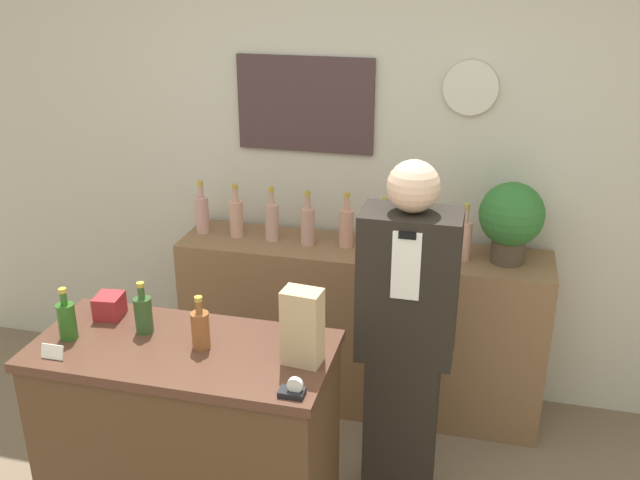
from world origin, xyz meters
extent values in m
cube|color=beige|center=(0.00, 2.00, 1.35)|extent=(5.20, 0.06, 2.70)
cube|color=#412E2F|center=(-0.26, 1.96, 1.65)|extent=(0.74, 0.02, 0.51)
cylinder|color=beige|center=(0.60, 1.95, 1.77)|extent=(0.27, 0.03, 0.27)
cube|color=brown|center=(0.11, 1.73, 0.47)|extent=(1.97, 0.42, 0.95)
cube|color=#4C331E|center=(-0.38, 0.53, 0.47)|extent=(1.16, 0.53, 0.94)
cube|color=#4C2D20|center=(-0.38, 0.53, 0.96)|extent=(1.19, 0.56, 0.04)
cube|color=black|center=(0.44, 1.04, 0.38)|extent=(0.32, 0.25, 0.76)
cube|color=black|center=(0.44, 1.04, 1.10)|extent=(0.42, 0.25, 0.66)
cube|color=white|center=(0.44, 0.91, 1.24)|extent=(0.12, 0.01, 0.29)
cube|color=black|center=(0.44, 0.90, 1.38)|extent=(0.07, 0.01, 0.03)
sphere|color=#DBB293|center=(0.44, 1.04, 1.54)|extent=(0.22, 0.22, 0.22)
cylinder|color=#4C3D2D|center=(0.85, 1.74, 1.01)|extent=(0.17, 0.17, 0.12)
sphere|color=#2D6B2D|center=(0.85, 1.74, 1.20)|extent=(0.32, 0.32, 0.32)
cube|color=tan|center=(0.11, 0.53, 1.13)|extent=(0.15, 0.11, 0.30)
cube|color=black|center=(0.13, 0.32, 0.99)|extent=(0.09, 0.06, 0.02)
cylinder|color=silver|center=(0.14, 0.32, 1.02)|extent=(0.06, 0.02, 0.06)
cube|color=white|center=(-0.82, 0.33, 1.01)|extent=(0.09, 0.02, 0.06)
cube|color=maroon|center=(-0.77, 0.68, 1.03)|extent=(0.12, 0.13, 0.10)
cylinder|color=#285B1B|center=(-0.84, 0.48, 1.05)|extent=(0.07, 0.07, 0.15)
cylinder|color=#285B1B|center=(-0.84, 0.48, 1.15)|extent=(0.03, 0.03, 0.05)
cylinder|color=#B29933|center=(-0.84, 0.48, 1.19)|extent=(0.03, 0.03, 0.02)
cylinder|color=#2E4E25|center=(-0.57, 0.60, 1.05)|extent=(0.07, 0.07, 0.15)
cylinder|color=#2E4E25|center=(-0.57, 0.60, 1.15)|extent=(0.03, 0.03, 0.05)
cylinder|color=#B29933|center=(-0.57, 0.60, 1.19)|extent=(0.03, 0.03, 0.02)
cylinder|color=brown|center=(-0.30, 0.54, 1.05)|extent=(0.07, 0.07, 0.15)
cylinder|color=brown|center=(-0.30, 0.54, 1.15)|extent=(0.03, 0.03, 0.05)
cylinder|color=#B29933|center=(-0.30, 0.54, 1.19)|extent=(0.03, 0.03, 0.02)
cylinder|color=tan|center=(-0.80, 1.75, 1.05)|extent=(0.08, 0.08, 0.20)
cylinder|color=tan|center=(-0.80, 1.75, 1.19)|extent=(0.03, 0.03, 0.07)
cylinder|color=#B29933|center=(-0.80, 1.75, 1.24)|extent=(0.03, 0.03, 0.02)
cylinder|color=tan|center=(-0.59, 1.74, 1.05)|extent=(0.08, 0.08, 0.20)
cylinder|color=tan|center=(-0.59, 1.74, 1.19)|extent=(0.03, 0.03, 0.07)
cylinder|color=#B29933|center=(-0.59, 1.74, 1.24)|extent=(0.03, 0.03, 0.02)
cylinder|color=tan|center=(-0.39, 1.73, 1.05)|extent=(0.08, 0.08, 0.20)
cylinder|color=tan|center=(-0.39, 1.73, 1.19)|extent=(0.03, 0.03, 0.07)
cylinder|color=#B29933|center=(-0.39, 1.73, 1.24)|extent=(0.03, 0.03, 0.02)
cylinder|color=tan|center=(-0.18, 1.72, 1.05)|extent=(0.08, 0.08, 0.20)
cylinder|color=tan|center=(-0.18, 1.72, 1.19)|extent=(0.03, 0.03, 0.07)
cylinder|color=#B29933|center=(-0.18, 1.72, 1.24)|extent=(0.03, 0.03, 0.02)
cylinder|color=tan|center=(0.02, 1.74, 1.05)|extent=(0.08, 0.08, 0.20)
cylinder|color=tan|center=(0.02, 1.74, 1.19)|extent=(0.03, 0.03, 0.07)
cylinder|color=#B29933|center=(0.02, 1.74, 1.24)|extent=(0.03, 0.03, 0.02)
cylinder|color=tan|center=(0.22, 1.72, 1.05)|extent=(0.08, 0.08, 0.20)
cylinder|color=tan|center=(0.22, 1.72, 1.19)|extent=(0.03, 0.03, 0.07)
cylinder|color=#B29933|center=(0.22, 1.72, 1.24)|extent=(0.03, 0.03, 0.02)
cylinder|color=tan|center=(0.43, 1.71, 1.05)|extent=(0.08, 0.08, 0.20)
cylinder|color=tan|center=(0.43, 1.71, 1.19)|extent=(0.03, 0.03, 0.07)
cylinder|color=#B29933|center=(0.43, 1.71, 1.24)|extent=(0.03, 0.03, 0.02)
cylinder|color=tan|center=(0.63, 1.71, 1.05)|extent=(0.08, 0.08, 0.20)
cylinder|color=tan|center=(0.63, 1.71, 1.19)|extent=(0.03, 0.03, 0.07)
cylinder|color=#B29933|center=(0.63, 1.71, 1.24)|extent=(0.03, 0.03, 0.02)
camera|label=1|loc=(0.73, -1.69, 2.42)|focal=40.00mm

